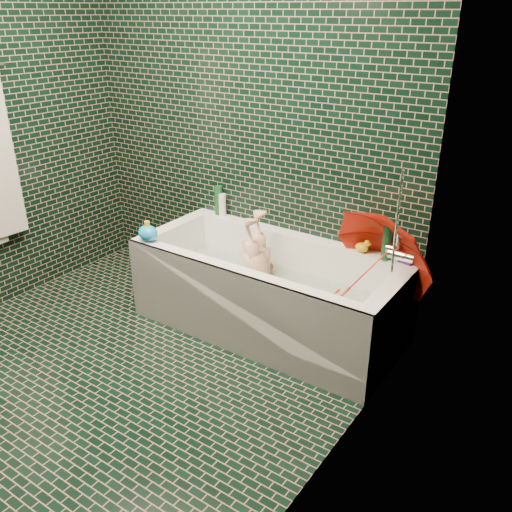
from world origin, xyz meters
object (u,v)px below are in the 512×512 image
Objects in this scene: bathtub at (267,300)px; bath_toy at (148,233)px; rubber_duck at (363,247)px; child at (260,279)px; umbrella at (371,267)px.

bath_toy is (-0.73, -0.30, 0.40)m from bathtub.
rubber_duck is (0.49, 0.32, 0.38)m from bathtub.
rubber_duck is at bearing 2.50° from bath_toy.
bathtub is at bearing 51.05° from child.
rubber_duck is 0.63× the size of bath_toy.
bathtub is at bearing -145.73° from umbrella.
umbrella reaches higher than bathtub.
bath_toy reaches higher than rubber_duck.
bathtub is 1.93× the size of child.
umbrella reaches higher than child.
child is 0.78m from bath_toy.
rubber_duck is at bearing 105.49° from child.
rubber_duck is at bearing 33.15° from bathtub.
umbrella is (0.63, 0.11, 0.36)m from bathtub.
bathtub is at bearing -2.16° from bath_toy.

